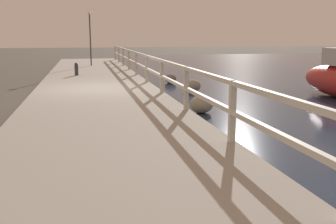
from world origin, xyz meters
The scene contains 8 objects.
ground_plane centered at (0.00, 0.00, 0.00)m, with size 120.00×120.00×0.00m, color #4C473D.
dock_walkway centered at (0.00, 0.00, 0.17)m, with size 4.06×36.00×0.34m.
railing centered at (1.93, 0.00, 1.04)m, with size 0.10×32.50×1.02m.
boulder_water_edge centered at (3.37, 3.76, 0.20)m, with size 0.52×0.47×0.39m.
boulder_near_dock centered at (2.67, -3.23, 0.24)m, with size 0.64×0.57×0.48m.
boulder_far_strip centered at (3.55, 0.79, 0.23)m, with size 0.62×0.56×0.46m.
mooring_bollard centered at (-0.72, 4.67, 0.62)m, with size 0.16×0.16×0.57m.
dock_lamp centered at (0.05, 10.57, 2.40)m, with size 0.21×0.21×3.12m.
Camera 1 is at (-0.42, -13.29, 2.06)m, focal length 42.00 mm.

